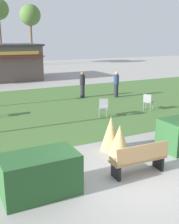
# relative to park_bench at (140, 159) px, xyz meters

# --- Properties ---
(ground_plane) EXTENTS (80.00, 80.00, 0.00)m
(ground_plane) POSITION_rel_park_bench_xyz_m (-0.30, -0.34, -0.48)
(ground_plane) COLOR #999691
(lawn_patch) EXTENTS (36.00, 12.00, 0.01)m
(lawn_patch) POSITION_rel_park_bench_xyz_m (-0.30, 8.78, -0.48)
(lawn_patch) COLOR #446B33
(lawn_patch) RESTS_ON ground_plane
(park_bench) EXTENTS (1.72, 0.60, 0.95)m
(park_bench) POSITION_rel_park_bench_xyz_m (0.00, 0.00, 0.00)
(park_bench) COLOR tan
(park_bench) RESTS_ON ground_plane
(hedge_left) EXTENTS (1.90, 1.10, 1.06)m
(hedge_left) POSITION_rel_park_bench_xyz_m (-2.84, 0.31, 0.05)
(hedge_left) COLOR #28562B
(hedge_left) RESTS_ON ground_plane
(ornamental_grass_behind_left) EXTENTS (0.74, 0.74, 1.02)m
(ornamental_grass_behind_left) POSITION_rel_park_bench_xyz_m (0.29, 1.50, 0.03)
(ornamental_grass_behind_left) COLOR tan
(ornamental_grass_behind_left) RESTS_ON ground_plane
(ornamental_grass_behind_right) EXTENTS (0.74, 0.74, 1.21)m
(ornamental_grass_behind_right) POSITION_rel_park_bench_xyz_m (0.23, 1.96, 0.12)
(ornamental_grass_behind_right) COLOR tan
(ornamental_grass_behind_right) RESTS_ON ground_plane
(cafe_chair_east) EXTENTS (0.60, 0.60, 0.89)m
(cafe_chair_east) POSITION_rel_park_bench_xyz_m (4.85, 5.72, 0.05)
(cafe_chair_east) COLOR gray
(cafe_chair_east) RESTS_ON ground_plane
(cafe_chair_center) EXTENTS (0.61, 0.61, 0.89)m
(cafe_chair_center) POSITION_rel_park_bench_xyz_m (2.09, 5.70, 0.05)
(cafe_chair_center) COLOR gray
(cafe_chair_center) RESTS_ON ground_plane
(person_strolling) EXTENTS (0.34, 0.34, 1.69)m
(person_strolling) POSITION_rel_park_bench_xyz_m (3.13, 10.27, 0.38)
(person_strolling) COLOR #23232D
(person_strolling) RESTS_ON ground_plane
(person_standing) EXTENTS (0.34, 0.34, 1.69)m
(person_standing) POSITION_rel_park_bench_xyz_m (5.15, 9.38, 0.38)
(person_standing) COLOR #23232D
(person_standing) RESTS_ON ground_plane
(tree_left_bg) EXTENTS (2.80, 2.80, 8.09)m
(tree_left_bg) POSITION_rel_park_bench_xyz_m (6.20, 32.74, 6.13)
(tree_left_bg) COLOR brown
(tree_left_bg) RESTS_ON ground_plane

